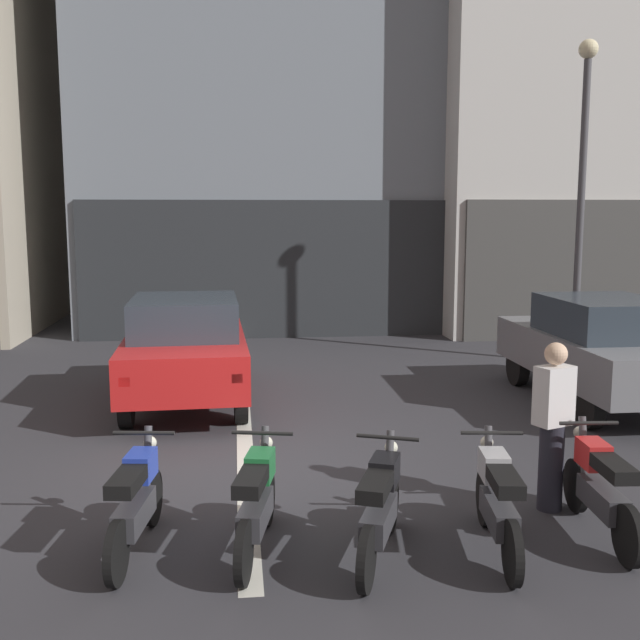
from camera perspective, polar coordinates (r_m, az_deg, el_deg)
The scene contains 13 objects.
ground_plane at distance 8.79m, azimuth -5.73°, elevation -11.06°, with size 120.00×120.00×0.00m, color #333338.
lane_centre_line at distance 14.59m, azimuth -6.06°, elevation -3.28°, with size 0.20×18.00×0.01m, color silver.
building_mid_block at distance 21.79m, azimuth -4.39°, elevation 22.99°, with size 9.20×7.72×16.97m.
building_far_right at distance 23.80m, azimuth 20.24°, elevation 17.91°, with size 10.72×9.84×14.25m.
car_red_crossing_near at distance 11.52m, azimuth -10.28°, elevation -1.98°, with size 1.90×4.16×1.64m.
car_grey_parked_kerbside at distance 12.05m, azimuth 20.79°, elevation -1.93°, with size 1.77×4.11×1.64m.
street_lamp at distance 15.09m, azimuth 19.53°, elevation 10.99°, with size 0.36×0.36×6.08m.
motorcycle_blue_row_leftmost at distance 6.72m, azimuth -13.97°, elevation -13.30°, with size 0.55×1.66×0.98m.
motorcycle_green_row_left_mid at distance 6.55m, azimuth -4.89°, elevation -13.64°, with size 0.55×1.65×0.98m.
motorcycle_black_row_centre at distance 6.44m, azimuth 4.66°, elevation -14.06°, with size 0.72×1.58×0.98m.
motorcycle_silver_row_right_mid at distance 6.71m, azimuth 13.50°, elevation -13.32°, with size 0.55×1.66×0.98m.
motorcycle_red_row_rightmost at distance 7.28m, azimuth 20.74°, elevation -11.90°, with size 0.55×1.67×0.98m.
person_by_motorcycles at distance 7.61m, azimuth 17.45°, elevation -7.71°, with size 0.42×0.34×1.67m.
Camera 1 is at (-0.07, -8.30, 2.89)m, focal length 41.65 mm.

